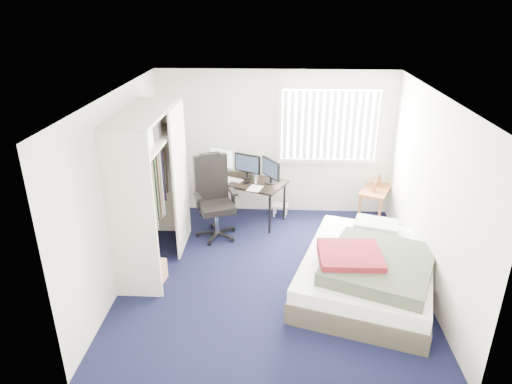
{
  "coord_description": "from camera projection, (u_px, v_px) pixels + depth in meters",
  "views": [
    {
      "loc": [
        0.05,
        -5.43,
        3.56
      ],
      "look_at": [
        -0.24,
        0.4,
        1.07
      ],
      "focal_mm": 32.0,
      "sensor_mm": 36.0,
      "label": 1
    }
  ],
  "objects": [
    {
      "name": "window_assembly",
      "position": [
        330.0,
        125.0,
        7.59
      ],
      "size": [
        1.72,
        0.09,
        1.32
      ],
      "color": "white",
      "rests_on": "ground"
    },
    {
      "name": "room_shell",
      "position": [
        274.0,
        173.0,
        5.8
      ],
      "size": [
        4.2,
        4.2,
        4.2
      ],
      "color": "silver",
      "rests_on": "ground"
    },
    {
      "name": "pine_box",
      "position": [
        150.0,
        271.0,
        6.17
      ],
      "size": [
        0.42,
        0.34,
        0.29
      ],
      "primitive_type": "cube",
      "rotation": [
        0.0,
        0.0,
        -0.14
      ],
      "color": "#A37551",
      "rests_on": "ground"
    },
    {
      "name": "ground",
      "position": [
        272.0,
        273.0,
        6.39
      ],
      "size": [
        4.2,
        4.2,
        0.0
      ],
      "primitive_type": "plane",
      "color": "black",
      "rests_on": "ground"
    },
    {
      "name": "bed",
      "position": [
        368.0,
        270.0,
        5.92
      ],
      "size": [
        2.18,
        2.53,
        0.7
      ],
      "color": "#3F382D",
      "rests_on": "ground"
    },
    {
      "name": "nightstand",
      "position": [
        376.0,
        191.0,
        7.81
      ],
      "size": [
        0.73,
        0.93,
        0.75
      ],
      "color": "brown",
      "rests_on": "ground"
    },
    {
      "name": "footstool",
      "position": [
        280.0,
        207.0,
        8.02
      ],
      "size": [
        0.3,
        0.26,
        0.22
      ],
      "color": "white",
      "rests_on": "ground"
    },
    {
      "name": "closet",
      "position": [
        151.0,
        174.0,
        6.18
      ],
      "size": [
        0.64,
        1.84,
        2.22
      ],
      "color": "beige",
      "rests_on": "ground"
    },
    {
      "name": "office_chair",
      "position": [
        215.0,
        205.0,
        7.26
      ],
      "size": [
        0.83,
        0.83,
        1.34
      ],
      "color": "black",
      "rests_on": "ground"
    },
    {
      "name": "desk",
      "position": [
        243.0,
        177.0,
        7.73
      ],
      "size": [
        1.62,
        1.24,
        1.18
      ],
      "color": "black",
      "rests_on": "ground"
    }
  ]
}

